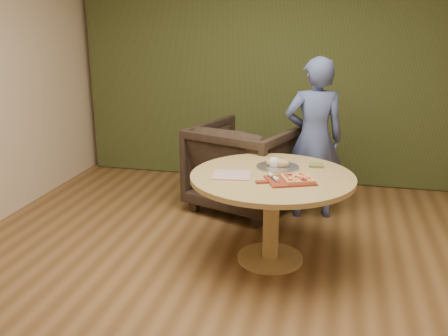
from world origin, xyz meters
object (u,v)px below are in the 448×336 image
at_px(flatbread_pizza, 297,178).
at_px(armchair, 245,162).
at_px(cutlery_roll, 274,177).
at_px(person_standing, 314,139).
at_px(pizza_paddle, 289,181).
at_px(bread_roll, 277,163).
at_px(serving_tray, 278,167).
at_px(pedestal_table, 272,191).

distance_m(flatbread_pizza, armchair, 1.46).
distance_m(cutlery_roll, person_standing, 1.25).
height_order(pizza_paddle, bread_roll, bread_roll).
bearing_deg(person_standing, pizza_paddle, 71.21).
distance_m(serving_tray, person_standing, 0.92).
bearing_deg(flatbread_pizza, pedestal_table, 148.14).
bearing_deg(serving_tray, person_standing, 74.36).
xyz_separation_m(pizza_paddle, bread_roll, (-0.14, 0.33, 0.04)).
relative_size(bread_roll, armchair, 0.19).
height_order(pizza_paddle, flatbread_pizza, flatbread_pizza).
height_order(pedestal_table, flatbread_pizza, flatbread_pizza).
bearing_deg(flatbread_pizza, serving_tray, 120.62).
relative_size(pedestal_table, flatbread_pizza, 4.58).
relative_size(cutlery_roll, serving_tray, 0.51).
relative_size(pizza_paddle, cutlery_roll, 2.62).
bearing_deg(armchair, pedestal_table, 130.46).
height_order(serving_tray, bread_roll, bread_roll).
bearing_deg(pizza_paddle, serving_tray, 88.28).
bearing_deg(cutlery_roll, pedestal_table, 69.99).
height_order(flatbread_pizza, armchair, armchair).
distance_m(pizza_paddle, bread_roll, 0.36).
relative_size(pizza_paddle, flatbread_pizza, 1.65).
bearing_deg(cutlery_roll, person_standing, 47.93).
distance_m(bread_roll, armchair, 1.09).
height_order(serving_tray, person_standing, person_standing).
xyz_separation_m(pizza_paddle, serving_tray, (-0.13, 0.33, -0.00)).
bearing_deg(bread_roll, cutlery_roll, -86.32).
xyz_separation_m(cutlery_roll, armchair, (-0.46, 1.30, -0.28)).
bearing_deg(cutlery_roll, serving_tray, 60.92).
distance_m(bread_roll, person_standing, 0.92).
relative_size(serving_tray, bread_roll, 1.84).
bearing_deg(bread_roll, serving_tray, 0.00).
xyz_separation_m(cutlery_roll, serving_tray, (-0.01, 0.34, -0.02)).
bearing_deg(person_standing, pedestal_table, 63.04).
xyz_separation_m(cutlery_roll, person_standing, (0.23, 1.22, 0.02)).
xyz_separation_m(serving_tray, person_standing, (0.25, 0.88, 0.05)).
relative_size(flatbread_pizza, person_standing, 0.18).
xyz_separation_m(pedestal_table, bread_roll, (0.01, 0.19, 0.18)).
xyz_separation_m(bread_roll, person_standing, (0.26, 0.88, 0.01)).
xyz_separation_m(flatbread_pizza, armchair, (-0.64, 1.28, -0.28)).
distance_m(flatbread_pizza, cutlery_roll, 0.18).
height_order(flatbread_pizza, person_standing, person_standing).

